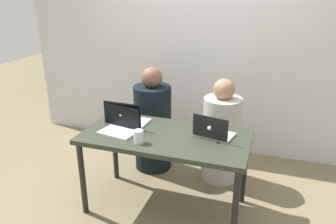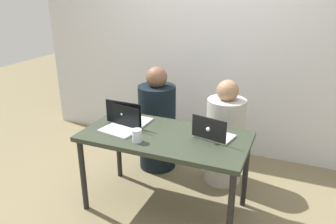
{
  "view_description": "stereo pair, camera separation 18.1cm",
  "coord_description": "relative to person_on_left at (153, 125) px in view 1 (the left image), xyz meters",
  "views": [
    {
      "loc": [
        0.82,
        -2.37,
        1.9
      ],
      "look_at": [
        0.0,
        0.07,
        0.91
      ],
      "focal_mm": 35.0,
      "sensor_mm": 36.0,
      "label": 1
    },
    {
      "loc": [
        0.99,
        -2.3,
        1.9
      ],
      "look_at": [
        0.0,
        0.07,
        0.91
      ],
      "focal_mm": 35.0,
      "sensor_mm": 36.0,
      "label": 2
    }
  ],
  "objects": [
    {
      "name": "back_wall",
      "position": [
        0.37,
        0.71,
        0.78
      ],
      "size": [
        4.5,
        0.1,
        2.57
      ],
      "primitive_type": "cube",
      "color": "silver",
      "rests_on": "ground"
    },
    {
      "name": "laptop_back_right",
      "position": [
        0.76,
        -0.57,
        0.27
      ],
      "size": [
        0.34,
        0.27,
        0.2
      ],
      "rotation": [
        0.0,
        0.0,
        2.92
      ],
      "color": "silver",
      "rests_on": "desk"
    },
    {
      "name": "laptop_back_left",
      "position": [
        -0.04,
        -0.54,
        0.27
      ],
      "size": [
        0.36,
        0.27,
        0.23
      ],
      "rotation": [
        0.0,
        0.0,
        3.11
      ],
      "color": "silver",
      "rests_on": "desk"
    },
    {
      "name": "water_glass_left",
      "position": [
        0.22,
        -0.86,
        0.27
      ],
      "size": [
        0.08,
        0.08,
        0.11
      ],
      "color": "silver",
      "rests_on": "desk"
    },
    {
      "name": "person_on_left",
      "position": [
        0.0,
        0.0,
        0.0
      ],
      "size": [
        0.48,
        0.48,
        1.14
      ],
      "rotation": [
        0.0,
        0.0,
        2.9
      ],
      "color": "black",
      "rests_on": "ground"
    },
    {
      "name": "person_on_right",
      "position": [
        0.74,
        0.0,
        -0.03
      ],
      "size": [
        0.43,
        0.43,
        1.08
      ],
      "rotation": [
        0.0,
        0.0,
        2.98
      ],
      "color": "#B0B0A9",
      "rests_on": "ground"
    },
    {
      "name": "desk",
      "position": [
        0.37,
        -0.65,
        0.15
      ],
      "size": [
        1.41,
        0.7,
        0.73
      ],
      "color": "#2A3225",
      "rests_on": "ground"
    },
    {
      "name": "ground_plane",
      "position": [
        0.37,
        -0.65,
        -0.51
      ],
      "size": [
        12.0,
        12.0,
        0.0
      ],
      "primitive_type": "plane",
      "color": "#746749"
    },
    {
      "name": "laptop_front_left",
      "position": [
        -0.02,
        -0.72,
        0.27
      ],
      "size": [
        0.33,
        0.26,
        0.21
      ],
      "rotation": [
        0.0,
        0.0,
        -0.18
      ],
      "color": "silver",
      "rests_on": "desk"
    }
  ]
}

